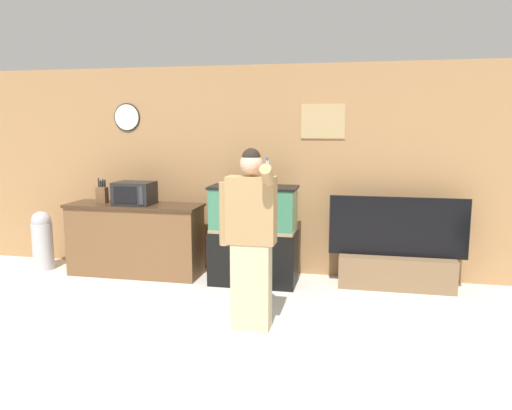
{
  "coord_description": "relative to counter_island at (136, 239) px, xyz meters",
  "views": [
    {
      "loc": [
        1.21,
        -3.22,
        1.86
      ],
      "look_at": [
        0.16,
        1.77,
        1.05
      ],
      "focal_mm": 35.0,
      "sensor_mm": 36.0,
      "label": 1
    }
  ],
  "objects": [
    {
      "name": "aquarium_on_stand",
      "position": [
        1.54,
        -0.07,
        0.13
      ],
      "size": [
        1.02,
        0.47,
        1.17
      ],
      "color": "black",
      "rests_on": "ground_plane"
    },
    {
      "name": "ground_plane",
      "position": [
        1.53,
        -2.46,
        -0.45
      ],
      "size": [
        18.0,
        18.0,
        0.0
      ],
      "primitive_type": "plane",
      "color": "beige"
    },
    {
      "name": "knife_block",
      "position": [
        -0.43,
        0.0,
        0.56
      ],
      "size": [
        0.13,
        0.1,
        0.31
      ],
      "color": "brown",
      "rests_on": "counter_island"
    },
    {
      "name": "microwave",
      "position": [
        0.02,
        -0.03,
        0.59
      ],
      "size": [
        0.47,
        0.36,
        0.28
      ],
      "color": "black",
      "rests_on": "counter_island"
    },
    {
      "name": "wall_back_paneled",
      "position": [
        1.53,
        0.48,
        0.85
      ],
      "size": [
        10.0,
        0.08,
        2.6
      ],
      "color": "#A87A4C",
      "rests_on": "ground_plane"
    },
    {
      "name": "trash_bin",
      "position": [
        -1.29,
        -0.04,
        -0.05
      ],
      "size": [
        0.26,
        0.26,
        0.77
      ],
      "color": "#B7B7BC",
      "rests_on": "ground_plane"
    },
    {
      "name": "tv_on_stand",
      "position": [
        3.18,
        0.13,
        -0.14
      ],
      "size": [
        1.57,
        0.4,
        1.06
      ],
      "color": "brown",
      "rests_on": "ground_plane"
    },
    {
      "name": "person_standing",
      "position": [
        1.79,
        -1.38,
        0.42
      ],
      "size": [
        0.53,
        0.4,
        1.67
      ],
      "color": "#BCAD89",
      "rests_on": "ground_plane"
    },
    {
      "name": "counter_island",
      "position": [
        0.0,
        0.0,
        0.0
      ],
      "size": [
        1.69,
        0.55,
        0.9
      ],
      "color": "brown",
      "rests_on": "ground_plane"
    }
  ]
}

